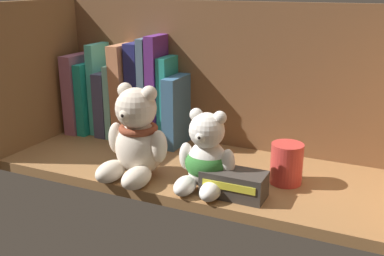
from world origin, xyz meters
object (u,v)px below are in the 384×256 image
(book_5, at_px, (130,90))
(pillar_candle, at_px, (287,163))
(book_6, at_px, (142,90))
(book_0, at_px, (86,91))
(book_8, at_px, (160,88))
(book_7, at_px, (151,89))
(book_10, at_px, (181,109))
(small_product_box, at_px, (234,184))
(book_3, at_px, (113,101))
(book_2, at_px, (103,88))
(book_4, at_px, (121,99))
(teddy_bear_larger, at_px, (136,139))
(book_9, at_px, (170,99))
(book_1, at_px, (96,96))
(teddy_bear_smaller, at_px, (206,159))

(book_5, xyz_separation_m, pillar_candle, (0.41, -0.12, -0.07))
(book_6, bearing_deg, book_0, 180.00)
(book_6, height_order, book_8, book_8)
(book_7, bearing_deg, book_8, 0.00)
(book_5, distance_m, book_10, 0.14)
(pillar_candle, xyz_separation_m, small_product_box, (-0.07, -0.10, -0.02))
(book_10, bearing_deg, book_3, 180.00)
(book_2, distance_m, book_7, 0.14)
(pillar_candle, bearing_deg, book_4, 164.98)
(book_2, height_order, teddy_bear_larger, book_2)
(book_5, relative_size, small_product_box, 1.99)
(book_0, relative_size, book_4, 1.10)
(book_2, xyz_separation_m, book_6, (0.11, 0.00, 0.00))
(book_9, relative_size, pillar_candle, 2.60)
(book_0, xyz_separation_m, book_5, (0.13, 0.00, 0.02))
(book_1, relative_size, book_7, 0.72)
(book_7, distance_m, small_product_box, 0.36)
(book_1, bearing_deg, book_0, 180.00)
(book_2, height_order, book_9, book_2)
(book_0, bearing_deg, teddy_bear_larger, -37.61)
(book_5, bearing_deg, book_3, 180.00)
(pillar_candle, bearing_deg, book_0, 167.77)
(book_0, xyz_separation_m, book_8, (0.21, 0.00, 0.03))
(book_7, relative_size, book_9, 1.20)
(book_4, height_order, book_9, book_9)
(book_1, relative_size, book_10, 1.08)
(book_3, bearing_deg, book_2, 180.00)
(book_1, bearing_deg, book_3, 0.00)
(book_7, distance_m, book_10, 0.09)
(book_10, bearing_deg, book_0, 180.00)
(book_10, distance_m, pillar_candle, 0.30)
(book_4, relative_size, small_product_box, 1.56)
(book_9, xyz_separation_m, pillar_candle, (0.30, -0.12, -0.06))
(book_5, bearing_deg, book_10, 0.00)
(book_4, xyz_separation_m, book_5, (0.03, 0.00, 0.02))
(book_1, bearing_deg, book_6, 0.00)
(book_3, xyz_separation_m, teddy_bear_smaller, (0.33, -0.20, -0.02))
(book_3, distance_m, book_10, 0.19)
(book_0, relative_size, teddy_bear_larger, 1.07)
(book_6, xyz_separation_m, teddy_bear_larger, (0.11, -0.21, -0.04))
(book_8, relative_size, teddy_bear_larger, 1.37)
(book_2, bearing_deg, book_1, 180.00)
(book_6, bearing_deg, book_9, 0.00)
(book_1, xyz_separation_m, book_5, (0.10, 0.00, 0.02))
(book_4, relative_size, book_5, 0.78)
(book_1, distance_m, teddy_bear_smaller, 0.44)
(book_5, relative_size, book_9, 1.11)
(book_2, bearing_deg, book_0, 180.00)
(book_6, relative_size, pillar_candle, 2.96)
(book_6, distance_m, book_10, 0.11)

